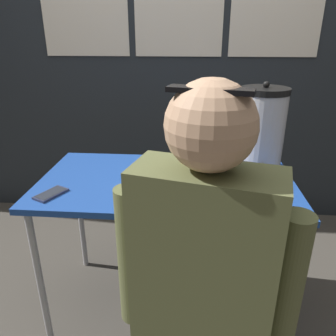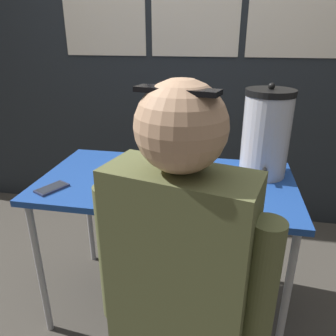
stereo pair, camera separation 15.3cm
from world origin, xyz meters
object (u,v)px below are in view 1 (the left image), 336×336
at_px(donut_box, 170,177).
at_px(person_seated, 202,304).
at_px(cell_phone, 51,194).
at_px(coffee_urn, 261,131).

distance_m(donut_box, person_seated, 0.66).
distance_m(cell_phone, person_seated, 0.79).
relative_size(coffee_urn, cell_phone, 2.79).
distance_m(coffee_urn, cell_phone, 1.02).
height_order(donut_box, person_seated, person_seated).
relative_size(donut_box, person_seated, 0.34).
bearing_deg(coffee_urn, cell_phone, -159.53).
relative_size(donut_box, coffee_urn, 1.01).
height_order(donut_box, coffee_urn, coffee_urn).
xyz_separation_m(coffee_urn, person_seated, (-0.29, -0.80, -0.32)).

